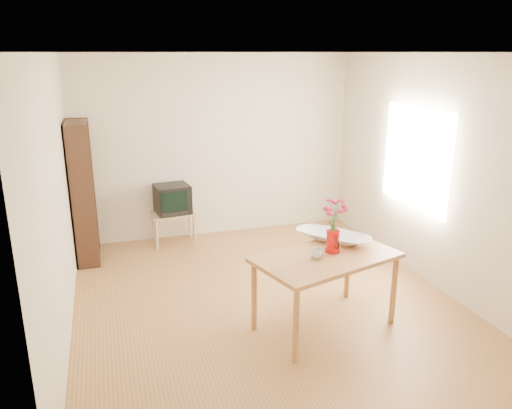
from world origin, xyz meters
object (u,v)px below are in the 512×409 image
object	(u,v)px
pitcher	(333,242)
mug	(316,254)
television	(172,198)
table	(326,264)
bowl	(334,218)

from	to	relation	value
pitcher	mug	bearing A→B (deg)	-156.11
television	table	bearing A→B (deg)	-75.29
table	pitcher	bearing A→B (deg)	20.60
pitcher	television	distance (m)	2.88
bowl	pitcher	bearing A→B (deg)	-116.56
pitcher	television	bearing A→B (deg)	113.55
bowl	television	xyz separation A→B (m)	(-1.32, 2.34, -0.33)
table	pitcher	xyz separation A→B (m)	(0.09, 0.07, 0.19)
table	pitcher	distance (m)	0.22
television	bowl	bearing A→B (deg)	-67.99
bowl	television	bearing A→B (deg)	119.43
pitcher	table	bearing A→B (deg)	-143.56
table	television	size ratio (longest dim) A/B	3.01
pitcher	television	world-z (taller)	pitcher
pitcher	television	xyz separation A→B (m)	(-1.19, 2.62, -0.19)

